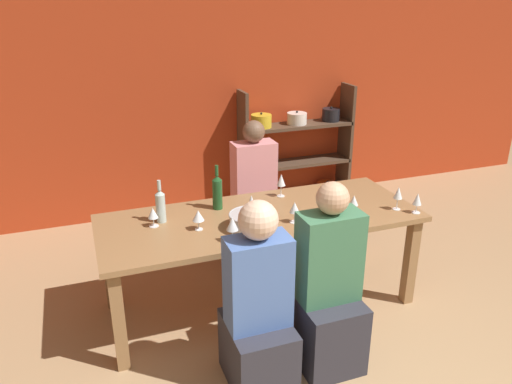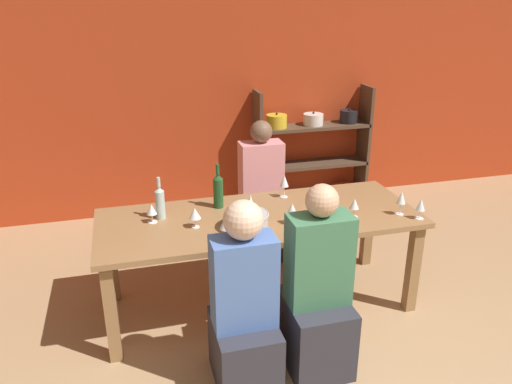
{
  "view_description": "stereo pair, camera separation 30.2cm",
  "coord_description": "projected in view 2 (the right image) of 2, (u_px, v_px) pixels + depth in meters",
  "views": [
    {
      "loc": [
        -1.35,
        -1.36,
        2.27
      ],
      "look_at": [
        -0.17,
        1.87,
        0.91
      ],
      "focal_mm": 35.0,
      "sensor_mm": 36.0,
      "label": 1
    },
    {
      "loc": [
        -1.06,
        -1.45,
        2.27
      ],
      "look_at": [
        -0.17,
        1.87,
        0.91
      ],
      "focal_mm": 35.0,
      "sensor_mm": 36.0,
      "label": 2
    }
  ],
  "objects": [
    {
      "name": "wine_glass_white_d",
      "position": [
        226.0,
        223.0,
        3.25
      ],
      "size": [
        0.08,
        0.08,
        0.18
      ],
      "color": "white",
      "rests_on": "dining_table"
    },
    {
      "name": "wine_glass_empty_b",
      "position": [
        401.0,
        198.0,
        3.64
      ],
      "size": [
        0.07,
        0.07,
        0.18
      ],
      "color": "white",
      "rests_on": "dining_table"
    },
    {
      "name": "dining_table",
      "position": [
        260.0,
        227.0,
        3.69
      ],
      "size": [
        2.35,
        0.9,
        0.76
      ],
      "color": "olive",
      "rests_on": "ground_plane"
    },
    {
      "name": "wine_glass_white_b",
      "position": [
        250.0,
        202.0,
        3.63
      ],
      "size": [
        0.06,
        0.06,
        0.16
      ],
      "color": "white",
      "rests_on": "dining_table"
    },
    {
      "name": "wall_back_red",
      "position": [
        223.0,
        87.0,
        5.33
      ],
      "size": [
        8.8,
        0.06,
        2.7
      ],
      "color": "#B23819",
      "rests_on": "ground_plane"
    },
    {
      "name": "wine_glass_empty_c",
      "position": [
        152.0,
        210.0,
        3.52
      ],
      "size": [
        0.07,
        0.07,
        0.14
      ],
      "color": "white",
      "rests_on": "dining_table"
    },
    {
      "name": "wine_glass_white_a",
      "position": [
        292.0,
        209.0,
        3.49
      ],
      "size": [
        0.07,
        0.07,
        0.16
      ],
      "color": "white",
      "rests_on": "dining_table"
    },
    {
      "name": "shelf_unit",
      "position": [
        314.0,
        152.0,
        5.67
      ],
      "size": [
        1.31,
        0.3,
        1.32
      ],
      "color": "#4C3828",
      "rests_on": "ground_plane"
    },
    {
      "name": "wine_glass_empty_a",
      "position": [
        421.0,
        205.0,
        3.58
      ],
      "size": [
        0.07,
        0.07,
        0.16
      ],
      "color": "white",
      "rests_on": "dining_table"
    },
    {
      "name": "wine_glass_red_a",
      "position": [
        354.0,
        204.0,
        3.6
      ],
      "size": [
        0.07,
        0.07,
        0.15
      ],
      "color": "white",
      "rests_on": "dining_table"
    },
    {
      "name": "person_near_b",
      "position": [
        317.0,
        303.0,
        3.14
      ],
      "size": [
        0.39,
        0.48,
        1.26
      ],
      "color": "#2D2D38",
      "rests_on": "ground_plane"
    },
    {
      "name": "wine_bottle_green",
      "position": [
        160.0,
        202.0,
        3.58
      ],
      "size": [
        0.07,
        0.07,
        0.31
      ],
      "color": "#B2C6C1",
      "rests_on": "dining_table"
    },
    {
      "name": "person_far_a",
      "position": [
        261.0,
        207.0,
        4.54
      ],
      "size": [
        0.38,
        0.47,
        1.27
      ],
      "rotation": [
        0.0,
        0.0,
        3.14
      ],
      "color": "#2D2D38",
      "rests_on": "ground_plane"
    },
    {
      "name": "wine_glass_red_b",
      "position": [
        284.0,
        181.0,
        3.95
      ],
      "size": [
        0.07,
        0.07,
        0.19
      ],
      "color": "white",
      "rests_on": "dining_table"
    },
    {
      "name": "wine_glass_white_c",
      "position": [
        195.0,
        214.0,
        3.44
      ],
      "size": [
        0.08,
        0.08,
        0.14
      ],
      "color": "white",
      "rests_on": "dining_table"
    },
    {
      "name": "wine_bottle_dark",
      "position": [
        218.0,
        190.0,
        3.76
      ],
      "size": [
        0.08,
        0.08,
        0.35
      ],
      "color": "#1E4C23",
      "rests_on": "dining_table"
    },
    {
      "name": "mixing_bowl",
      "position": [
        247.0,
        220.0,
        3.44
      ],
      "size": [
        0.31,
        0.31,
        0.11
      ],
      "color": "#B7BABC",
      "rests_on": "dining_table"
    },
    {
      "name": "person_near_a",
      "position": [
        244.0,
        318.0,
        2.99
      ],
      "size": [
        0.38,
        0.47,
        1.23
      ],
      "color": "#2D2D38",
      "rests_on": "ground_plane"
    }
  ]
}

